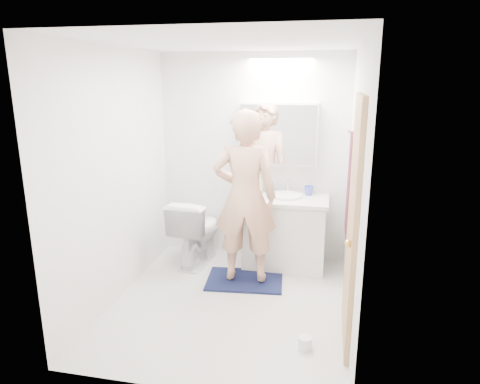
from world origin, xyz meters
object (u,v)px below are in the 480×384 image
(toothbrush_cup, at_px, (309,191))
(soap_bottle_b, at_px, (269,186))
(person, at_px, (245,197))
(soap_bottle_a, at_px, (259,183))
(vanity_cabinet, at_px, (285,234))
(toilet_paper_roll, at_px, (305,343))
(medicine_cabinet, at_px, (278,134))
(toilet, at_px, (197,230))

(toothbrush_cup, bearing_deg, soap_bottle_b, 177.51)
(person, height_order, soap_bottle_a, person)
(vanity_cabinet, xyz_separation_m, soap_bottle_b, (-0.22, 0.18, 0.51))
(vanity_cabinet, height_order, toothbrush_cup, toothbrush_cup)
(toothbrush_cup, bearing_deg, toilet_paper_roll, -86.91)
(soap_bottle_b, relative_size, toothbrush_cup, 1.46)
(person, distance_m, toothbrush_cup, 0.90)
(medicine_cabinet, distance_m, toilet, 1.46)
(soap_bottle_b, bearing_deg, vanity_cabinet, -39.65)
(vanity_cabinet, height_order, toilet, toilet)
(soap_bottle_a, distance_m, toilet_paper_roll, 2.03)
(vanity_cabinet, xyz_separation_m, person, (-0.37, -0.49, 0.55))
(soap_bottle_b, bearing_deg, toilet_paper_roll, -72.29)
(toilet, relative_size, toothbrush_cup, 7.14)
(person, xyz_separation_m, toothbrush_cup, (0.61, 0.65, -0.07))
(soap_bottle_a, bearing_deg, person, -93.66)
(toilet_paper_roll, bearing_deg, person, 123.59)
(soap_bottle_b, distance_m, toothbrush_cup, 0.46)
(person, xyz_separation_m, soap_bottle_a, (0.04, 0.64, -0.01))
(toilet, height_order, toilet_paper_roll, toilet)
(toothbrush_cup, bearing_deg, person, -133.15)
(person, bearing_deg, medicine_cabinet, -114.83)
(medicine_cabinet, xyz_separation_m, soap_bottle_a, (-0.20, -0.06, -0.57))
(toilet, bearing_deg, person, 156.02)
(toilet_paper_roll, bearing_deg, vanity_cabinet, 102.21)
(medicine_cabinet, bearing_deg, soap_bottle_b, -162.34)
(medicine_cabinet, bearing_deg, vanity_cabinet, -59.65)
(soap_bottle_a, relative_size, soap_bottle_b, 1.39)
(vanity_cabinet, relative_size, soap_bottle_a, 4.03)
(toilet, height_order, soap_bottle_b, soap_bottle_b)
(toilet_paper_roll, bearing_deg, toilet, 133.21)
(medicine_cabinet, distance_m, soap_bottle_a, 0.61)
(soap_bottle_a, height_order, toilet_paper_roll, soap_bottle_a)
(toilet_paper_roll, bearing_deg, medicine_cabinet, 104.60)
(person, height_order, soap_bottle_b, person)
(medicine_cabinet, height_order, toothbrush_cup, medicine_cabinet)
(toilet, xyz_separation_m, soap_bottle_a, (0.69, 0.27, 0.54))
(soap_bottle_a, xyz_separation_m, soap_bottle_b, (0.11, 0.03, -0.03))
(person, xyz_separation_m, toilet_paper_roll, (0.70, -1.06, -0.89))
(medicine_cabinet, height_order, person, medicine_cabinet)
(toilet_paper_roll, bearing_deg, soap_bottle_b, 107.71)
(toothbrush_cup, height_order, toilet_paper_roll, toothbrush_cup)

